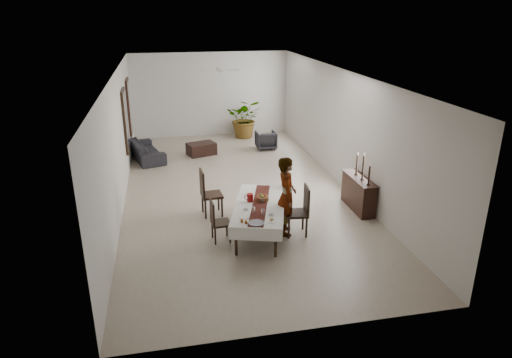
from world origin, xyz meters
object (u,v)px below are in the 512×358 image
at_px(sideboard_body, 358,194).
at_px(dining_table_top, 260,206).
at_px(sofa, 146,150).
at_px(woman, 287,196).
at_px(red_pitcher, 250,198).

bearing_deg(sideboard_body, dining_table_top, -163.79).
bearing_deg(sofa, dining_table_top, -172.03).
xyz_separation_m(dining_table_top, sideboard_body, (2.68, 0.78, -0.26)).
relative_size(woman, sideboard_body, 1.33).
distance_m(sideboard_body, sofa, 7.41).
xyz_separation_m(sideboard_body, sofa, (-5.27, 5.21, -0.10)).
bearing_deg(red_pitcher, sideboard_body, 11.53).
height_order(red_pitcher, woman, woman).
distance_m(woman, sideboard_body, 2.35).
xyz_separation_m(dining_table_top, red_pitcher, (-0.18, 0.20, 0.12)).
distance_m(dining_table_top, woman, 0.63).
height_order(dining_table_top, sideboard_body, sideboard_body).
height_order(sideboard_body, sofa, sideboard_body).
height_order(dining_table_top, woman, woman).
distance_m(dining_table_top, sideboard_body, 2.81).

